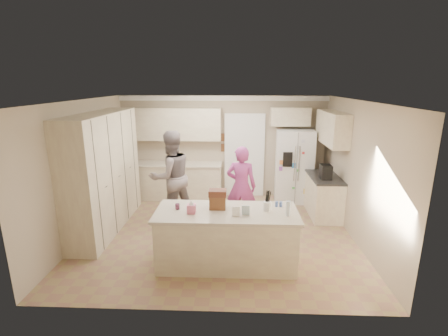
{
  "coord_description": "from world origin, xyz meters",
  "views": [
    {
      "loc": [
        0.35,
        -5.92,
        2.93
      ],
      "look_at": [
        0.1,
        0.35,
        1.25
      ],
      "focal_mm": 26.0,
      "sensor_mm": 36.0,
      "label": 1
    }
  ],
  "objects_px": {
    "coffee_maker": "(326,172)",
    "teen_girl": "(241,186)",
    "island_base": "(227,239)",
    "teen_boy": "(171,177)",
    "refrigerator": "(294,166)",
    "utensil_crock": "(267,206)",
    "tissue_box": "(191,209)",
    "dollhouse_body": "(218,202)"
  },
  "relations": [
    {
      "from": "dollhouse_body",
      "to": "utensil_crock",
      "type": "bearing_deg",
      "value": -3.58
    },
    {
      "from": "refrigerator",
      "to": "coffee_maker",
      "type": "bearing_deg",
      "value": -62.77
    },
    {
      "from": "utensil_crock",
      "to": "dollhouse_body",
      "type": "bearing_deg",
      "value": 176.42
    },
    {
      "from": "teen_boy",
      "to": "teen_girl",
      "type": "distance_m",
      "value": 1.5
    },
    {
      "from": "refrigerator",
      "to": "dollhouse_body",
      "type": "bearing_deg",
      "value": -116.04
    },
    {
      "from": "coffee_maker",
      "to": "dollhouse_body",
      "type": "height_order",
      "value": "coffee_maker"
    },
    {
      "from": "utensil_crock",
      "to": "dollhouse_body",
      "type": "xyz_separation_m",
      "value": [
        -0.8,
        0.05,
        0.04
      ]
    },
    {
      "from": "coffee_maker",
      "to": "teen_girl",
      "type": "xyz_separation_m",
      "value": [
        -1.8,
        -0.37,
        -0.23
      ]
    },
    {
      "from": "refrigerator",
      "to": "coffee_maker",
      "type": "xyz_separation_m",
      "value": [
        0.48,
        -1.13,
        0.17
      ]
    },
    {
      "from": "teen_girl",
      "to": "tissue_box",
      "type": "bearing_deg",
      "value": 73.55
    },
    {
      "from": "coffee_maker",
      "to": "teen_girl",
      "type": "distance_m",
      "value": 1.85
    },
    {
      "from": "teen_boy",
      "to": "tissue_box",
      "type": "bearing_deg",
      "value": 74.03
    },
    {
      "from": "island_base",
      "to": "dollhouse_body",
      "type": "distance_m",
      "value": 0.62
    },
    {
      "from": "dollhouse_body",
      "to": "teen_boy",
      "type": "distance_m",
      "value": 1.94
    },
    {
      "from": "teen_girl",
      "to": "coffee_maker",
      "type": "bearing_deg",
      "value": -158.52
    },
    {
      "from": "coffee_maker",
      "to": "utensil_crock",
      "type": "bearing_deg",
      "value": -127.12
    },
    {
      "from": "coffee_maker",
      "to": "island_base",
      "type": "distance_m",
      "value": 2.87
    },
    {
      "from": "utensil_crock",
      "to": "teen_girl",
      "type": "distance_m",
      "value": 1.54
    },
    {
      "from": "utensil_crock",
      "to": "tissue_box",
      "type": "xyz_separation_m",
      "value": [
        -1.2,
        -0.15,
        -0.0
      ]
    },
    {
      "from": "refrigerator",
      "to": "utensil_crock",
      "type": "relative_size",
      "value": 12.0
    },
    {
      "from": "teen_girl",
      "to": "utensil_crock",
      "type": "bearing_deg",
      "value": 114.88
    },
    {
      "from": "dollhouse_body",
      "to": "teen_boy",
      "type": "height_order",
      "value": "teen_boy"
    },
    {
      "from": "refrigerator",
      "to": "teen_girl",
      "type": "relative_size",
      "value": 1.07
    },
    {
      "from": "refrigerator",
      "to": "teen_girl",
      "type": "height_order",
      "value": "refrigerator"
    },
    {
      "from": "island_base",
      "to": "teen_boy",
      "type": "height_order",
      "value": "teen_boy"
    },
    {
      "from": "utensil_crock",
      "to": "refrigerator",
      "type": "bearing_deg",
      "value": 72.77
    },
    {
      "from": "tissue_box",
      "to": "dollhouse_body",
      "type": "bearing_deg",
      "value": 26.57
    },
    {
      "from": "coffee_maker",
      "to": "dollhouse_body",
      "type": "bearing_deg",
      "value": -140.71
    },
    {
      "from": "utensil_crock",
      "to": "island_base",
      "type": "bearing_deg",
      "value": -175.6
    },
    {
      "from": "coffee_maker",
      "to": "tissue_box",
      "type": "distance_m",
      "value": 3.28
    },
    {
      "from": "refrigerator",
      "to": "teen_boy",
      "type": "height_order",
      "value": "teen_boy"
    },
    {
      "from": "utensil_crock",
      "to": "dollhouse_body",
      "type": "relative_size",
      "value": 0.58
    },
    {
      "from": "island_base",
      "to": "teen_boy",
      "type": "xyz_separation_m",
      "value": [
        -1.23,
        1.71,
        0.54
      ]
    },
    {
      "from": "island_base",
      "to": "coffee_maker",
      "type": "bearing_deg",
      "value": 42.83
    },
    {
      "from": "tissue_box",
      "to": "teen_boy",
      "type": "distance_m",
      "value": 1.93
    },
    {
      "from": "refrigerator",
      "to": "coffee_maker",
      "type": "relative_size",
      "value": 6.0
    },
    {
      "from": "teen_boy",
      "to": "teen_girl",
      "type": "relative_size",
      "value": 1.16
    },
    {
      "from": "coffee_maker",
      "to": "teen_boy",
      "type": "xyz_separation_m",
      "value": [
        -3.28,
        -0.19,
        -0.09
      ]
    },
    {
      "from": "teen_boy",
      "to": "teen_girl",
      "type": "bearing_deg",
      "value": 136.35
    },
    {
      "from": "island_base",
      "to": "tissue_box",
      "type": "bearing_deg",
      "value": -169.7
    },
    {
      "from": "island_base",
      "to": "tissue_box",
      "type": "distance_m",
      "value": 0.79
    },
    {
      "from": "island_base",
      "to": "tissue_box",
      "type": "height_order",
      "value": "tissue_box"
    }
  ]
}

